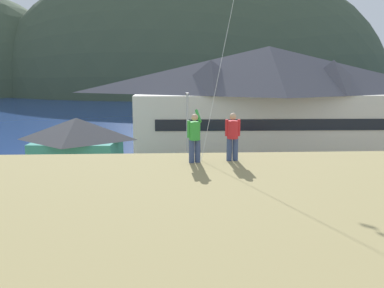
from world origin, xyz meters
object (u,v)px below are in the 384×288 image
Objects in this scene: wharf_dock at (200,128)px; parked_car_back_row_left at (303,177)px; storage_shed_near_lot at (78,154)px; moored_boat_inner_slip at (174,123)px; harbor_lodge at (268,95)px; person_kite_flyer at (195,136)px; moored_boat_outer_mooring at (226,128)px; person_companion at (233,135)px; parked_car_front_row_silver at (222,179)px; moored_boat_wharfside at (176,129)px; parked_car_back_row_right at (160,207)px; parking_light_pole at (187,129)px.

wharf_dock is 28.73m from parked_car_back_row_left.
storage_shed_near_lot reaches higher than moored_boat_inner_slip.
harbor_lodge is 15.09m from wharf_dock.
person_kite_flyer is at bearing -121.66° from parked_car_back_row_left.
moored_boat_outer_mooring is at bearing 106.88° from harbor_lodge.
person_kite_flyer is 1.07× the size of person_companion.
storage_shed_near_lot is 17.09m from person_companion.
person_kite_flyer is (7.44, -14.38, 3.71)m from storage_shed_near_lot.
wharf_dock is 6.96× the size of person_companion.
person_companion is (-1.27, -13.51, 5.42)m from parked_car_front_row_silver.
wharf_dock is (10.41, 27.61, -2.44)m from storage_shed_near_lot.
wharf_dock is at bearing 101.12° from parked_car_back_row_left.
moored_boat_wharfside is at bearing 96.63° from parked_car_front_row_silver.
parked_car_back_row_right is at bearing -92.30° from moored_boat_wharfside.
parking_light_pole reaches higher than moored_boat_inner_slip.
person_kite_flyer reaches higher than parking_light_pole.
moored_boat_outer_mooring is 26.34m from parked_car_front_row_silver.
moored_boat_wharfside is at bearing 73.88° from storage_shed_near_lot.
moored_boat_wharfside is 3.52× the size of person_companion.
parked_car_back_row_right is at bearing -126.05° from parked_car_front_row_silver.
parked_car_back_row_right is at bearing -100.87° from parking_light_pole.
person_kite_flyer reaches higher than person_companion.
moored_boat_outer_mooring is (-3.14, 10.33, -5.07)m from harbor_lodge.
moored_boat_outer_mooring is 1.48× the size of parked_car_front_row_silver.
moored_boat_outer_mooring is 40.72m from person_kite_flyer.
harbor_lodge is at bearing 86.71° from parked_car_back_row_left.
moored_boat_inner_slip is at bearing 77.35° from storage_shed_near_lot.
person_kite_flyer is at bearing -107.71° from harbor_lodge.
parked_car_front_row_silver is at bearing -62.68° from parking_light_pole.
person_kite_flyer is at bearing -171.09° from person_companion.
parked_car_front_row_silver is (-6.76, -15.75, -4.73)m from harbor_lodge.
moored_boat_outer_mooring is at bearing 61.66° from storage_shed_near_lot.
parked_car_front_row_silver is at bearing -90.65° from wharf_dock.
parked_car_back_row_right is 2.32× the size of person_kite_flyer.
harbor_lodge reaches higher than moored_boat_outer_mooring.
moored_boat_inner_slip is 45.69m from person_kite_flyer.
parked_car_back_row_right is (-4.20, -5.76, 0.00)m from parked_car_front_row_silver.
parking_light_pole reaches higher than moored_boat_outer_mooring.
storage_shed_near_lot is 8.75m from parking_light_pole.
storage_shed_near_lot is 1.47× the size of parked_car_back_row_right.
moored_boat_inner_slip is (-0.20, 6.23, -0.00)m from moored_boat_wharfside.
wharf_dock is 4.82m from moored_boat_inner_slip.
parked_car_front_row_silver is 2.45× the size of person_companion.
parked_car_back_row_left is at bearing -2.06° from storage_shed_near_lot.
wharf_dock is 4.38m from moored_boat_wharfside.
parked_car_front_row_silver is 0.99× the size of parked_car_back_row_right.
parked_car_back_row_left is 11.63m from parked_car_back_row_right.
wharf_dock is at bearing 146.64° from moored_boat_outer_mooring.
moored_boat_wharfside is (-3.27, -2.90, 0.37)m from wharf_dock.
parked_car_back_row_right is at bearing -47.42° from storage_shed_near_lot.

